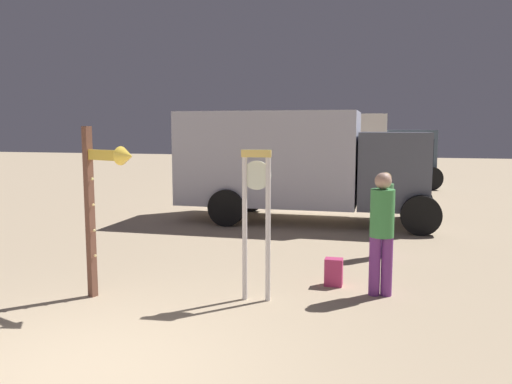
# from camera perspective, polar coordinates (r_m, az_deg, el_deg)

# --- Properties ---
(ground_plane) EXTENTS (80.00, 80.00, 0.00)m
(ground_plane) POSITION_cam_1_polar(r_m,az_deg,el_deg) (5.59, -18.93, -18.58)
(ground_plane) COLOR tan
(standing_clock) EXTENTS (0.41, 0.13, 2.09)m
(standing_clock) POSITION_cam_1_polar(r_m,az_deg,el_deg) (7.08, 0.04, -1.95)
(standing_clock) COLOR silver
(standing_clock) RESTS_ON ground_plane
(arrow_sign) EXTENTS (0.95, 0.48, 2.41)m
(arrow_sign) POSITION_cam_1_polar(r_m,az_deg,el_deg) (7.33, -16.52, 0.37)
(arrow_sign) COLOR brown
(arrow_sign) RESTS_ON ground_plane
(person_near_clock) EXTENTS (0.34, 0.34, 1.77)m
(person_near_clock) POSITION_cam_1_polar(r_m,az_deg,el_deg) (7.53, 13.70, -3.83)
(person_near_clock) COLOR #7B3589
(person_near_clock) RESTS_ON ground_plane
(backpack) EXTENTS (0.27, 0.23, 0.42)m
(backpack) POSITION_cam_1_polar(r_m,az_deg,el_deg) (8.04, 8.56, -8.74)
(backpack) COLOR #C9376A
(backpack) RESTS_ON ground_plane
(person_distant) EXTENTS (0.30, 0.30, 1.58)m
(person_distant) POSITION_cam_1_polar(r_m,az_deg,el_deg) (9.85, 14.00, -1.93)
(person_distant) COLOR #73459F
(person_distant) RESTS_ON ground_plane
(box_truck_near) EXTENTS (6.45, 2.64, 2.80)m
(box_truck_near) POSITION_cam_1_polar(r_m,az_deg,el_deg) (13.32, 4.44, 3.40)
(box_truck_near) COLOR silver
(box_truck_near) RESTS_ON ground_plane
(box_truck_far) EXTENTS (7.18, 4.31, 2.94)m
(box_truck_far) POSITION_cam_1_polar(r_m,az_deg,el_deg) (21.09, 9.46, 4.80)
(box_truck_far) COLOR white
(box_truck_far) RESTS_ON ground_plane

